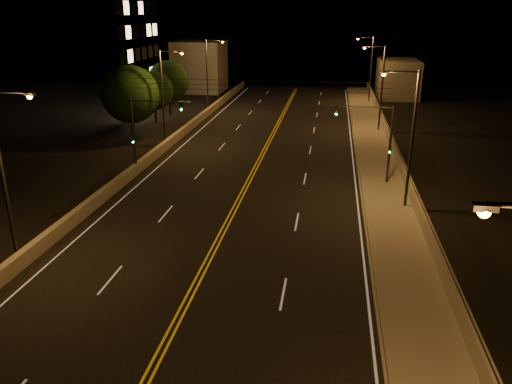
# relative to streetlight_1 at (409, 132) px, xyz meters

# --- Properties ---
(road) EXTENTS (18.00, 120.00, 0.02)m
(road) POSITION_rel_streetlight_1_xyz_m (-11.53, -2.83, -5.49)
(road) COLOR black
(road) RESTS_ON ground
(sidewalk) EXTENTS (3.60, 120.00, 0.30)m
(sidewalk) POSITION_rel_streetlight_1_xyz_m (-0.73, -2.83, -5.35)
(sidewalk) COLOR gray
(sidewalk) RESTS_ON ground
(curb) EXTENTS (0.14, 120.00, 0.15)m
(curb) POSITION_rel_streetlight_1_xyz_m (-2.60, -2.83, -5.43)
(curb) COLOR gray
(curb) RESTS_ON ground
(parapet_wall) EXTENTS (0.30, 120.00, 1.00)m
(parapet_wall) POSITION_rel_streetlight_1_xyz_m (0.92, -2.83, -4.70)
(parapet_wall) COLOR gray
(parapet_wall) RESTS_ON sidewalk
(jersey_barrier) EXTENTS (0.45, 120.00, 0.89)m
(jersey_barrier) POSITION_rel_streetlight_1_xyz_m (-21.33, -2.83, -5.06)
(jersey_barrier) COLOR gray
(jersey_barrier) RESTS_ON ground
(distant_building_right) EXTENTS (6.00, 10.00, 5.80)m
(distant_building_right) POSITION_rel_streetlight_1_xyz_m (4.97, 49.42, -2.61)
(distant_building_right) COLOR gray
(distant_building_right) RESTS_ON ground
(distant_building_left) EXTENTS (8.00, 8.00, 8.28)m
(distant_building_left) POSITION_rel_streetlight_1_xyz_m (-27.53, 50.34, -1.36)
(distant_building_left) COLOR gray
(distant_building_left) RESTS_ON ground
(parapet_rail) EXTENTS (0.06, 120.00, 0.06)m
(parapet_rail) POSITION_rel_streetlight_1_xyz_m (0.92, -2.83, -4.17)
(parapet_rail) COLOR black
(parapet_rail) RESTS_ON parapet_wall
(lane_markings) EXTENTS (17.32, 116.00, 0.00)m
(lane_markings) POSITION_rel_streetlight_1_xyz_m (-11.53, -2.90, -5.48)
(lane_markings) COLOR silver
(lane_markings) RESTS_ON road
(streetlight_1) EXTENTS (2.55, 0.28, 9.57)m
(streetlight_1) POSITION_rel_streetlight_1_xyz_m (0.00, 0.00, 0.00)
(streetlight_1) COLOR #2D2D33
(streetlight_1) RESTS_ON ground
(streetlight_2) EXTENTS (2.55, 0.28, 9.57)m
(streetlight_2) POSITION_rel_streetlight_1_xyz_m (0.00, 23.87, 0.00)
(streetlight_2) COLOR #2D2D33
(streetlight_2) RESTS_ON ground
(streetlight_3) EXTENTS (2.55, 0.28, 9.57)m
(streetlight_3) POSITION_rel_streetlight_1_xyz_m (0.00, 42.55, 0.00)
(streetlight_3) COLOR #2D2D33
(streetlight_3) RESTS_ON ground
(streetlight_4) EXTENTS (2.55, 0.28, 9.57)m
(streetlight_4) POSITION_rel_streetlight_1_xyz_m (-21.46, -11.47, 0.00)
(streetlight_4) COLOR #2D2D33
(streetlight_4) RESTS_ON ground
(streetlight_5) EXTENTS (2.55, 0.28, 9.57)m
(streetlight_5) POSITION_rel_streetlight_1_xyz_m (-21.46, 13.88, 0.00)
(streetlight_5) COLOR #2D2D33
(streetlight_5) RESTS_ON ground
(streetlight_6) EXTENTS (2.55, 0.28, 9.57)m
(streetlight_6) POSITION_rel_streetlight_1_xyz_m (-21.46, 32.04, 0.00)
(streetlight_6) COLOR #2D2D33
(streetlight_6) RESTS_ON ground
(traffic_signal_right) EXTENTS (5.11, 0.31, 6.43)m
(traffic_signal_right) POSITION_rel_streetlight_1_xyz_m (-1.50, 4.96, -1.47)
(traffic_signal_right) COLOR #2D2D33
(traffic_signal_right) RESTS_ON ground
(traffic_signal_left) EXTENTS (5.11, 0.31, 6.43)m
(traffic_signal_left) POSITION_rel_streetlight_1_xyz_m (-20.36, 4.96, -1.47)
(traffic_signal_left) COLOR #2D2D33
(traffic_signal_left) RESTS_ON ground
(overhead_wires) EXTENTS (22.00, 0.03, 0.83)m
(overhead_wires) POSITION_rel_streetlight_1_xyz_m (-11.53, 6.67, 1.90)
(overhead_wires) COLOR black
(building_tower) EXTENTS (24.00, 15.00, 25.12)m
(building_tower) POSITION_rel_streetlight_1_xyz_m (-42.45, 31.39, 6.49)
(building_tower) COLOR gray
(building_tower) RESTS_ON ground
(tree_0) EXTENTS (5.89, 5.89, 7.98)m
(tree_0) POSITION_rel_streetlight_1_xyz_m (-25.58, 15.12, -0.47)
(tree_0) COLOR black
(tree_0) RESTS_ON ground
(tree_1) EXTENTS (4.57, 4.57, 6.19)m
(tree_1) POSITION_rel_streetlight_1_xyz_m (-26.58, 24.88, -1.60)
(tree_1) COLOR black
(tree_1) RESTS_ON ground
(tree_2) EXTENTS (5.26, 5.26, 7.13)m
(tree_2) POSITION_rel_streetlight_1_xyz_m (-26.19, 29.31, -1.01)
(tree_2) COLOR black
(tree_2) RESTS_ON ground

